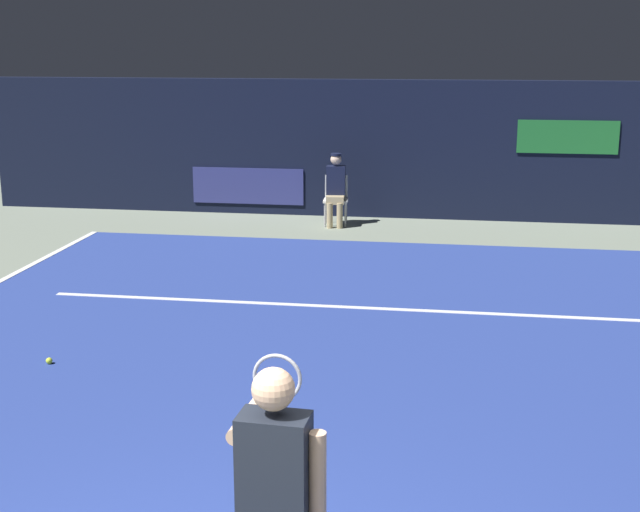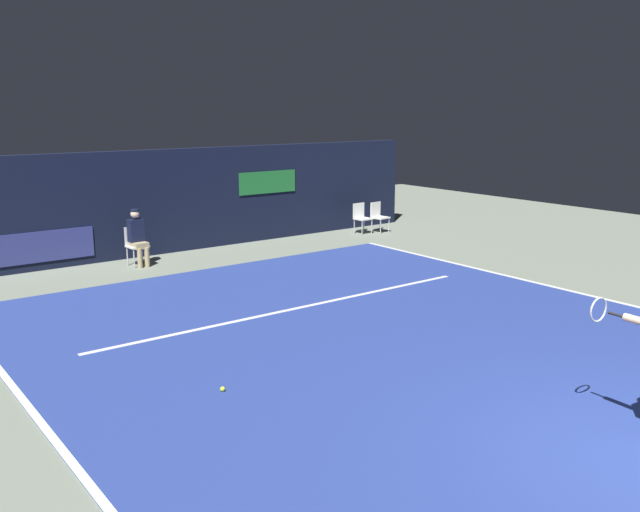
{
  "view_description": "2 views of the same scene",
  "coord_description": "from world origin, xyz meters",
  "px_view_note": "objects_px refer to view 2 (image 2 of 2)",
  "views": [
    {
      "loc": [
        1.21,
        -3.67,
        3.29
      ],
      "look_at": [
        -0.3,
        5.96,
        0.89
      ],
      "focal_mm": 49.07,
      "sensor_mm": 36.0,
      "label": 1
    },
    {
      "loc": [
        -6.91,
        -3.0,
        3.65
      ],
      "look_at": [
        0.13,
        6.33,
        1.07
      ],
      "focal_mm": 38.34,
      "sensor_mm": 36.0,
      "label": 2
    }
  ],
  "objects_px": {
    "line_judge_on_chair": "(137,237)",
    "tennis_ball": "(223,389)",
    "courtside_chair_near": "(361,216)",
    "courtside_chair_far": "(379,215)"
  },
  "relations": [
    {
      "from": "line_judge_on_chair",
      "to": "tennis_ball",
      "type": "relative_size",
      "value": 19.41
    },
    {
      "from": "line_judge_on_chair",
      "to": "courtside_chair_near",
      "type": "height_order",
      "value": "line_judge_on_chair"
    },
    {
      "from": "line_judge_on_chair",
      "to": "tennis_ball",
      "type": "xyz_separation_m",
      "value": [
        -1.98,
        -7.53,
        -0.64
      ]
    },
    {
      "from": "courtside_chair_near",
      "to": "courtside_chair_far",
      "type": "bearing_deg",
      "value": -14.87
    },
    {
      "from": "courtside_chair_far",
      "to": "tennis_ball",
      "type": "height_order",
      "value": "courtside_chair_far"
    },
    {
      "from": "line_judge_on_chair",
      "to": "courtside_chair_far",
      "type": "relative_size",
      "value": 1.5
    },
    {
      "from": "courtside_chair_near",
      "to": "courtside_chair_far",
      "type": "height_order",
      "value": "same"
    },
    {
      "from": "courtside_chair_near",
      "to": "courtside_chair_far",
      "type": "distance_m",
      "value": 0.56
    },
    {
      "from": "line_judge_on_chair",
      "to": "tennis_ball",
      "type": "bearing_deg",
      "value": -104.72
    },
    {
      "from": "courtside_chair_far",
      "to": "tennis_ball",
      "type": "relative_size",
      "value": 12.94
    }
  ]
}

